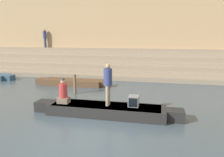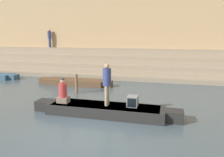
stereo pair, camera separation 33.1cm
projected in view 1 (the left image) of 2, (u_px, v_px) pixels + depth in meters
The scene contains 10 objects.
ground_plane at pixel (84, 137), 7.17m from camera, with size 120.00×120.00×0.00m, color #3D4C56.
ghat_steps at pixel (131, 66), 18.34m from camera, with size 36.00×4.00×2.19m.
back_wall at pixel (135, 22), 19.58m from camera, with size 34.20×1.28×9.07m.
rowboat_main at pixel (106, 110), 9.10m from camera, with size 6.28×1.30×0.44m.
person_standing at pixel (108, 82), 8.86m from camera, with size 0.34×0.34×1.73m.
person_rowing at pixel (63, 93), 9.27m from camera, with size 0.48×0.38×1.09m.
tv_set at pixel (134, 101), 8.90m from camera, with size 0.43×0.49×0.43m.
moored_boat_shore at pixel (72, 82), 14.78m from camera, with size 5.19×1.23×0.37m.
mooring_post at pixel (75, 84), 12.45m from camera, with size 0.16×0.16×1.13m, color brown.
person_on_steps at pixel (45, 37), 20.78m from camera, with size 0.34×0.34×1.75m.
Camera 1 is at (2.34, -6.32, 3.24)m, focal length 35.00 mm.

